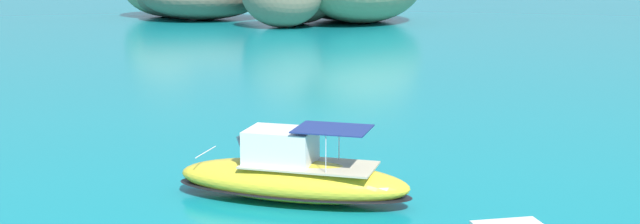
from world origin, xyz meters
TOP-DOWN VIEW (x-y plane):
  - motorboat_yellow at (-2.57, 11.65)m, footprint 8.23×4.54m

SIDE VIEW (x-z plane):
  - motorboat_yellow at x=-2.57m, z-range -0.45..2.02m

